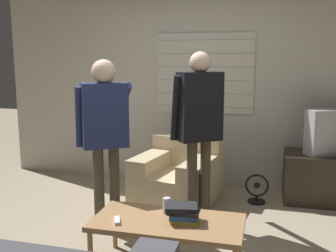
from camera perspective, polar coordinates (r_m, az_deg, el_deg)
wall_back at (r=5.04m, az=3.97°, el=5.95°), size 5.20×0.08×2.55m
armchair_beige at (r=4.44m, az=1.48°, el=-7.56°), size 0.96×0.98×0.72m
coffee_table at (r=3.07m, az=-0.05°, el=-14.13°), size 1.14×0.56×0.41m
tv_stand at (r=4.83m, az=22.42°, el=-7.03°), size 1.00×0.54×0.56m
tv at (r=4.71m, az=22.82°, el=-0.81°), size 0.63×0.45×0.51m
person_left_standing at (r=3.69m, az=-9.15°, el=0.37°), size 0.52×0.77×1.61m
person_right_standing at (r=3.69m, az=4.50°, el=1.12°), size 0.50×0.82×1.68m
book_stack at (r=3.01m, az=2.24°, el=-12.54°), size 0.27×0.22×0.13m
soda_can at (r=3.16m, az=-0.18°, el=-11.46°), size 0.07×0.07×0.13m
spare_remote at (r=3.05m, az=-7.40°, el=-13.44°), size 0.09×0.14×0.02m
floor_fan at (r=4.61m, az=12.76°, el=-9.05°), size 0.27×0.20×0.33m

